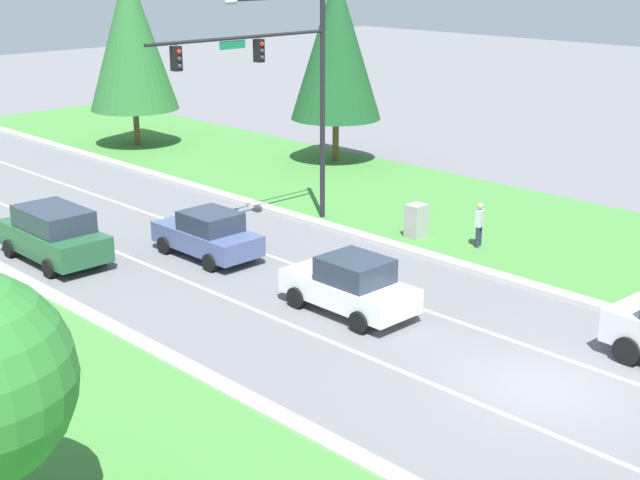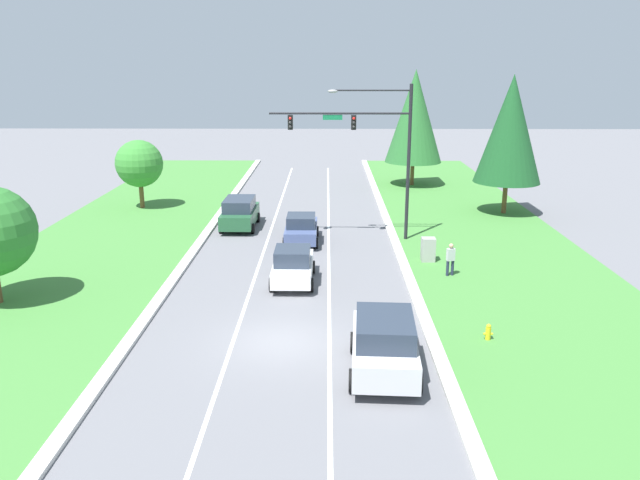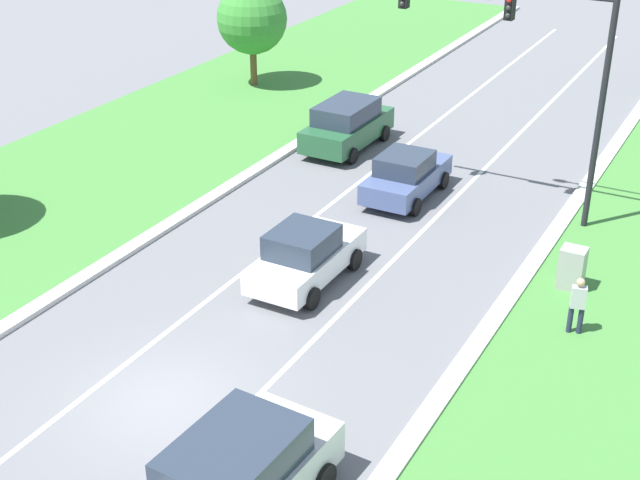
% 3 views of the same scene
% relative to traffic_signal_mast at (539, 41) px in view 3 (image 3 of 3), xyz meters
% --- Properties ---
extents(ground_plane, '(160.00, 160.00, 0.00)m').
position_rel_traffic_signal_mast_xyz_m(ground_plane, '(-4.19, -14.06, -5.90)').
color(ground_plane, slate).
extents(curb_strip_right, '(0.50, 90.00, 0.15)m').
position_rel_traffic_signal_mast_xyz_m(curb_strip_right, '(1.46, -14.06, -5.83)').
color(curb_strip_right, beige).
rests_on(curb_strip_right, ground_plane).
extents(lane_stripe_inner_left, '(0.14, 81.00, 0.01)m').
position_rel_traffic_signal_mast_xyz_m(lane_stripe_inner_left, '(-5.99, -14.06, -5.90)').
color(lane_stripe_inner_left, white).
rests_on(lane_stripe_inner_left, ground_plane).
extents(lane_stripe_inner_right, '(0.14, 81.00, 0.01)m').
position_rel_traffic_signal_mast_xyz_m(lane_stripe_inner_right, '(-2.39, -14.06, -5.90)').
color(lane_stripe_inner_right, white).
rests_on(lane_stripe_inner_right, ground_plane).
extents(traffic_signal_mast, '(7.99, 0.41, 8.95)m').
position_rel_traffic_signal_mast_xyz_m(traffic_signal_mast, '(0.00, 0.00, 0.00)').
color(traffic_signal_mast, black).
rests_on(traffic_signal_mast, ground_plane).
extents(white_sedan, '(2.03, 4.20, 1.73)m').
position_rel_traffic_signal_mast_xyz_m(white_sedan, '(-4.10, -7.48, -5.06)').
color(white_sedan, white).
rests_on(white_sedan, ground_plane).
extents(forest_suv, '(2.19, 4.63, 1.90)m').
position_rel_traffic_signal_mast_xyz_m(forest_suv, '(-8.00, 2.81, -4.93)').
color(forest_suv, '#235633').
rests_on(forest_suv, ground_plane).
extents(silver_suv, '(2.48, 4.64, 2.00)m').
position_rel_traffic_signal_mast_xyz_m(silver_suv, '(-0.58, -16.38, -4.86)').
color(silver_suv, silver).
rests_on(silver_suv, ground_plane).
extents(slate_blue_sedan, '(2.00, 4.18, 1.66)m').
position_rel_traffic_signal_mast_xyz_m(slate_blue_sedan, '(-3.98, -0.53, -5.09)').
color(slate_blue_sedan, '#475684').
rests_on(slate_blue_sedan, ground_plane).
extents(utility_cabinet, '(0.70, 0.60, 1.32)m').
position_rel_traffic_signal_mast_xyz_m(utility_cabinet, '(2.78, -4.28, -5.24)').
color(utility_cabinet, '#9E9E99').
rests_on(utility_cabinet, ground_plane).
extents(pedestrian, '(0.43, 0.32, 1.69)m').
position_rel_traffic_signal_mast_xyz_m(pedestrian, '(3.49, -6.60, -4.97)').
color(pedestrian, '#232842').
rests_on(pedestrian, ground_plane).
extents(oak_near_left_tree, '(3.31, 3.31, 4.91)m').
position_rel_traffic_signal_mast_xyz_m(oak_near_left_tree, '(-15.72, 8.09, -2.66)').
color(oak_near_left_tree, brown).
rests_on(oak_near_left_tree, ground_plane).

